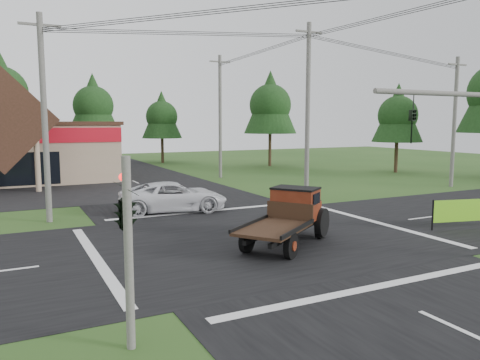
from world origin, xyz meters
TOP-DOWN VIEW (x-y plane):
  - ground at (0.00, 0.00)m, footprint 120.00×120.00m
  - road_ns at (0.00, 0.00)m, footprint 12.00×120.00m
  - road_ew at (0.00, 0.00)m, footprint 120.00×12.00m
  - traffic_signal_corner at (-7.50, -7.32)m, footprint 0.53×2.48m
  - utility_pole_nw at (-8.00, 8.00)m, footprint 2.00×0.30m
  - utility_pole_ne at (8.00, 8.00)m, footprint 2.00×0.30m
  - utility_pole_far at (22.00, 8.00)m, footprint 2.00×0.30m
  - utility_pole_n at (8.00, 22.00)m, footprint 2.00×0.30m
  - tree_row_c at (-10.00, 41.00)m, footprint 7.28×7.28m
  - tree_row_d at (0.00, 42.00)m, footprint 6.16×6.16m
  - tree_row_e at (8.00, 40.00)m, footprint 5.04×5.04m
  - tree_side_ne at (18.00, 30.00)m, footprint 6.16×6.16m
  - tree_side_e_near at (26.00, 18.00)m, footprint 5.04×5.04m
  - antique_flatbed_truck at (0.38, -1.49)m, footprint 5.89×5.06m
  - roadside_banner at (10.21, -2.78)m, footprint 4.28×1.16m
  - white_pickup at (-1.31, 7.92)m, footprint 6.55×3.80m

SIDE VIEW (x-z plane):
  - ground at x=0.00m, z-range 0.00..0.00m
  - road_ns at x=0.00m, z-range 0.00..0.02m
  - road_ew at x=0.00m, z-range 0.00..0.02m
  - roadside_banner at x=10.21m, z-range 0.00..1.49m
  - white_pickup at x=-1.31m, z-range 0.00..1.71m
  - antique_flatbed_truck at x=0.38m, z-range 0.00..2.38m
  - traffic_signal_corner at x=-7.50m, z-range 1.32..5.72m
  - utility_pole_far at x=22.00m, z-range 0.14..10.34m
  - utility_pole_nw at x=-8.00m, z-range 0.14..10.64m
  - utility_pole_n at x=8.00m, z-range 0.14..11.34m
  - utility_pole_ne at x=8.00m, z-range 0.14..11.64m
  - tree_row_e at x=8.00m, z-range 1.49..10.58m
  - tree_side_e_near at x=26.00m, z-range 1.49..10.58m
  - tree_row_d at x=0.00m, z-range 1.82..12.93m
  - tree_side_ne at x=18.00m, z-range 1.82..12.93m
  - tree_row_c at x=-10.00m, z-range 2.16..15.29m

